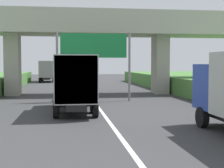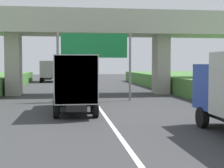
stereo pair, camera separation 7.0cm
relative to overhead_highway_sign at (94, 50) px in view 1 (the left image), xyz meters
name	(u,v)px [view 1 (the left image)]	position (x,y,z in m)	size (l,w,h in m)	color
lane_centre_stripe	(95,103)	(0.00, -1.29, -4.02)	(0.20, 99.46, 0.01)	white
overpass_bridge	(89,32)	(0.00, 6.14, 1.98)	(40.00, 4.80, 7.94)	#ADA89E
overhead_highway_sign	(94,50)	(0.00, 0.00, 0.00)	(5.88, 0.18, 5.44)	slate
truck_yellow	(47,70)	(-5.25, 29.49, -2.09)	(2.44, 7.30, 3.44)	black
truck_silver	(75,81)	(-1.65, -5.69, -2.09)	(2.44, 7.30, 3.44)	black
car_orange	(74,89)	(-1.53, 1.29, -3.17)	(1.86, 4.10, 1.72)	orange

